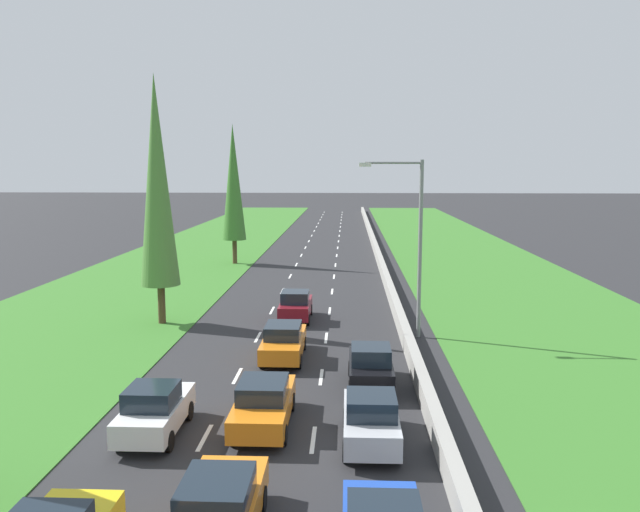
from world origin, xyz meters
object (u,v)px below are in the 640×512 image
maroon_hatchback_centre_lane (296,306)px  black_hatchback_right_lane (371,366)px  white_hatchback_left_lane (155,410)px  orange_sedan_centre_lane (218,511)px  silver_hatchback_right_lane (371,419)px  orange_sedan_centre_lane_second (264,403)px  poplar_tree_second (157,182)px  poplar_tree_third (233,183)px  street_light_mast (413,236)px  orange_sedan_centre_lane_third (284,341)px

maroon_hatchback_centre_lane → black_hatchback_right_lane: 11.40m
black_hatchback_right_lane → white_hatchback_left_lane: bearing=-146.1°
orange_sedan_centre_lane → silver_hatchback_right_lane: (3.69, 5.34, 0.02)m
maroon_hatchback_centre_lane → orange_sedan_centre_lane_second: bearing=-89.4°
poplar_tree_second → poplar_tree_third: size_ratio=1.09×
silver_hatchback_right_lane → street_light_mast: bearing=78.7°
street_light_mast → black_hatchback_right_lane: bearing=-107.6°
black_hatchback_right_lane → street_light_mast: size_ratio=0.43×
street_light_mast → poplar_tree_third: bearing=119.3°
silver_hatchback_right_lane → maroon_hatchback_centre_lane: same height
orange_sedan_centre_lane → maroon_hatchback_centre_lane: (0.01, 21.30, 0.02)m
maroon_hatchback_centre_lane → white_hatchback_left_lane: (-3.27, -15.52, 0.00)m
white_hatchback_left_lane → street_light_mast: bearing=52.2°
black_hatchback_right_lane → street_light_mast: 8.96m
orange_sedan_centre_lane → white_hatchback_left_lane: bearing=119.5°
orange_sedan_centre_lane_third → street_light_mast: 8.55m
orange_sedan_centre_lane_second → poplar_tree_third: 36.74m
orange_sedan_centre_lane_third → street_light_mast: (6.17, 3.94, 4.42)m
orange_sedan_centre_lane_third → maroon_hatchback_centre_lane: maroon_hatchback_centre_lane is taller
orange_sedan_centre_lane → orange_sedan_centre_lane_second: 6.59m
white_hatchback_left_lane → orange_sedan_centre_lane_third: bearing=68.2°
white_hatchback_left_lane → black_hatchback_right_lane: same height
maroon_hatchback_centre_lane → street_light_mast: 8.29m
silver_hatchback_right_lane → street_light_mast: (2.54, 12.68, 4.40)m
black_hatchback_right_lane → poplar_tree_third: poplar_tree_third is taller
orange_sedan_centre_lane_third → orange_sedan_centre_lane_second: bearing=-89.3°
orange_sedan_centre_lane_second → silver_hatchback_right_lane: 3.75m
orange_sedan_centre_lane_third → white_hatchback_left_lane: 8.95m
orange_sedan_centre_lane_second → black_hatchback_right_lane: size_ratio=1.15×
orange_sedan_centre_lane_second → silver_hatchback_right_lane: (3.53, -1.25, 0.02)m
poplar_tree_second → street_light_mast: poplar_tree_second is taller
street_light_mast → white_hatchback_left_lane: bearing=-127.8°
black_hatchback_right_lane → maroon_hatchback_centre_lane: bearing=109.8°
white_hatchback_left_lane → black_hatchback_right_lane: 8.60m
orange_sedan_centre_lane → street_light_mast: size_ratio=0.50×
orange_sedan_centre_lane_second → orange_sedan_centre_lane_third: size_ratio=1.00×
maroon_hatchback_centre_lane → street_light_mast: street_light_mast is taller
maroon_hatchback_centre_lane → street_light_mast: size_ratio=0.43×
orange_sedan_centre_lane → orange_sedan_centre_lane_second: bearing=88.6°
white_hatchback_left_lane → street_light_mast: street_light_mast is taller
black_hatchback_right_lane → poplar_tree_third: (-11.09, 31.42, 6.43)m
maroon_hatchback_centre_lane → poplar_tree_second: size_ratio=0.29×
silver_hatchback_right_lane → poplar_tree_second: 19.80m
orange_sedan_centre_lane_second → maroon_hatchback_centre_lane: bearing=90.6°
black_hatchback_right_lane → street_light_mast: bearing=72.4°
black_hatchback_right_lane → poplar_tree_second: size_ratio=0.29×
orange_sedan_centre_lane_second → orange_sedan_centre_lane: bearing=-91.4°
maroon_hatchback_centre_lane → white_hatchback_left_lane: 15.86m
orange_sedan_centre_lane_second → silver_hatchback_right_lane: bearing=-19.5°
orange_sedan_centre_lane_third → orange_sedan_centre_lane: bearing=-90.3°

